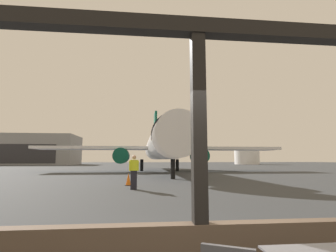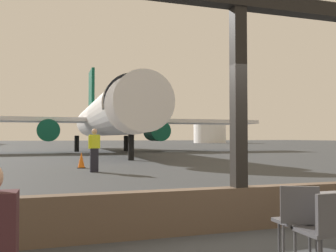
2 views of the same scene
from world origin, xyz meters
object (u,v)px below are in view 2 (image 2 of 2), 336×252
Objects in this scene: airplane at (105,117)px; traffic_cone at (81,160)px; fuel_storage_tank at (210,132)px; ground_crew_worker at (94,149)px; cafe_chair_aisle_left at (326,226)px; cafe_chair_window_left at (298,217)px.

airplane reaches higher than traffic_cone.
airplane is 3.98× the size of fuel_storage_tank.
traffic_cone is 0.09× the size of fuel_storage_tank.
airplane is at bearing 79.12° from traffic_cone.
ground_crew_worker is at bearing -98.63° from airplane.
fuel_storage_tank reaches higher than cafe_chair_aisle_left.
cafe_chair_window_left is at bearing -93.43° from airplane.
traffic_cone is (-3.23, -16.78, -2.91)m from airplane.
ground_crew_worker is at bearing -79.83° from traffic_cone.
airplane is (1.77, 30.57, 2.75)m from cafe_chair_aisle_left.
traffic_cone is 73.80m from fuel_storage_tank.
airplane is at bearing 81.37° from ground_crew_worker.
traffic_cone is at bearing 100.17° from ground_crew_worker.
traffic_cone is at bearing 96.04° from cafe_chair_window_left.
cafe_chair_window_left is 1.03× the size of cafe_chair_aisle_left.
airplane reaches higher than cafe_chair_aisle_left.
airplane reaches higher than fuel_storage_tank.
cafe_chair_window_left is 85.26m from fuel_storage_tank.
traffic_cone is at bearing -118.33° from fuel_storage_tank.
traffic_cone is at bearing 96.03° from cafe_chair_aisle_left.
ground_crew_worker reaches higher than cafe_chair_window_left.
fuel_storage_tank is (35.01, 64.92, 2.36)m from traffic_cone.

